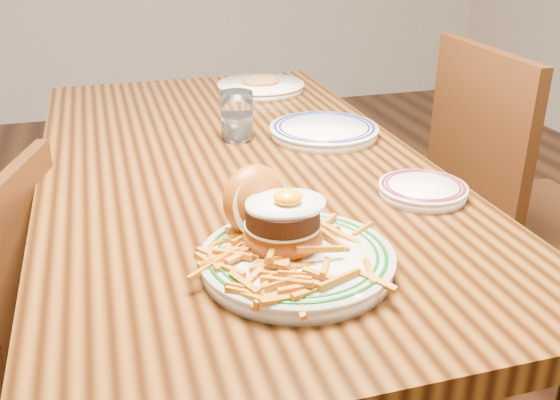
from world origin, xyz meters
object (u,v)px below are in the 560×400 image
object	(u,v)px
table	(235,194)
main_plate	(290,243)
side_plate	(423,189)
chair_right	(509,207)

from	to	relation	value
table	main_plate	bearing A→B (deg)	-91.98
table	side_plate	world-z (taller)	side_plate
main_plate	side_plate	distance (m)	0.38
table	chair_right	bearing A→B (deg)	1.83
table	main_plate	xyz separation A→B (m)	(-0.02, -0.49, 0.13)
table	main_plate	distance (m)	0.51
main_plate	chair_right	bearing A→B (deg)	12.15
table	side_plate	distance (m)	0.45
table	side_plate	xyz separation A→B (m)	(0.31, -0.31, 0.10)
chair_right	side_plate	world-z (taller)	chair_right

